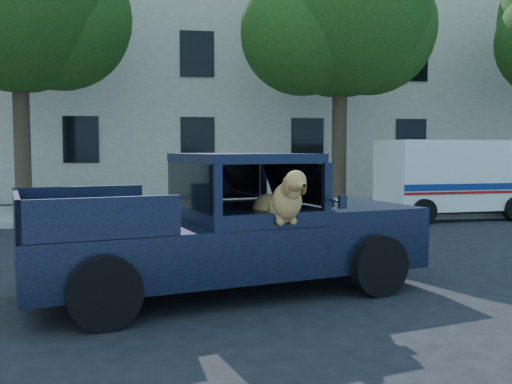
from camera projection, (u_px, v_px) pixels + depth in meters
ground at (176, 303)px, 6.91m from camera, size 120.00×120.00×0.00m
far_sidewalk at (171, 213)px, 15.97m from camera, size 60.00×4.00×0.15m
lane_stripes at (282, 250)px, 10.57m from camera, size 21.60×0.14×0.01m
street_tree_left at (19, 6)px, 15.35m from camera, size 6.00×5.20×8.60m
street_tree_mid at (341, 18)px, 16.74m from camera, size 6.00×5.20×8.60m
building_main at (242, 85)px, 23.29m from camera, size 26.00×6.00×9.00m
pickup_truck at (220, 246)px, 7.40m from camera, size 5.40×3.24×1.81m
mail_truck at (449, 185)px, 15.28m from camera, size 3.99×2.26×2.10m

